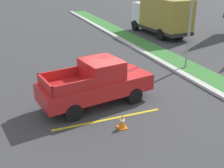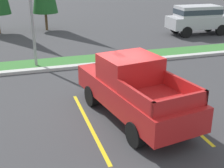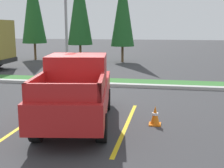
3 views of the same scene
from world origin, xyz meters
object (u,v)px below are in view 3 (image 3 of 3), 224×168
object	(u,v)px
cypress_tree_leftmost	(33,4)
cypress_tree_center	(123,8)
cypress_tree_left_inner	(79,5)
pickup_truck_main	(77,90)
street_light	(65,2)
traffic_cone	(155,116)

from	to	relation	value
cypress_tree_leftmost	cypress_tree_center	world-z (taller)	cypress_tree_leftmost
cypress_tree_left_inner	cypress_tree_center	size ratio (longest dim) A/B	1.07
pickup_truck_main	cypress_tree_leftmost	size ratio (longest dim) A/B	0.66
street_light	pickup_truck_main	bearing A→B (deg)	-68.26
cypress_tree_left_inner	cypress_tree_center	xyz separation A→B (m)	(3.59, 0.26, -0.33)
pickup_truck_main	cypress_tree_left_inner	world-z (taller)	cypress_tree_left_inner
pickup_truck_main	cypress_tree_leftmost	world-z (taller)	cypress_tree_leftmost
street_light	cypress_tree_center	xyz separation A→B (m)	(1.59, 9.60, 0.20)
traffic_cone	pickup_truck_main	bearing A→B (deg)	-175.32
street_light	cypress_tree_center	bearing A→B (deg)	80.57
cypress_tree_left_inner	traffic_cone	world-z (taller)	cypress_tree_left_inner
pickup_truck_main	cypress_tree_leftmost	distance (m)	19.50
street_light	traffic_cone	bearing A→B (deg)	-51.95
cypress_tree_center	traffic_cone	size ratio (longest dim) A/B	12.50
pickup_truck_main	cypress_tree_center	size ratio (longest dim) A/B	0.73
pickup_truck_main	street_light	world-z (taller)	street_light
cypress_tree_center	cypress_tree_left_inner	bearing A→B (deg)	-175.92
cypress_tree_center	traffic_cone	distance (m)	16.95
street_light	cypress_tree_left_inner	bearing A→B (deg)	102.09
cypress_tree_leftmost	traffic_cone	world-z (taller)	cypress_tree_leftmost
cypress_tree_center	cypress_tree_leftmost	bearing A→B (deg)	176.29
cypress_tree_left_inner	traffic_cone	distance (m)	17.88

